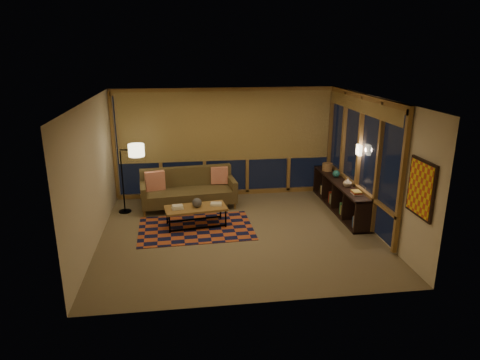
{
  "coord_description": "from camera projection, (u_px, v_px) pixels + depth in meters",
  "views": [
    {
      "loc": [
        -1.03,
        -7.91,
        3.62
      ],
      "look_at": [
        0.08,
        0.36,
        1.02
      ],
      "focal_mm": 32.0,
      "sensor_mm": 36.0,
      "label": 1
    }
  ],
  "objects": [
    {
      "name": "pillow_right",
      "position": [
        219.0,
        176.0,
        10.3
      ],
      "size": [
        0.41,
        0.15,
        0.41
      ],
      "primitive_type": null,
      "rotation": [
        0.0,
        0.0,
        -0.03
      ],
      "color": "red",
      "rests_on": "sofa"
    },
    {
      "name": "floor_lamp",
      "position": [
        122.0,
        178.0,
        9.59
      ],
      "size": [
        0.6,
        0.45,
        1.6
      ],
      "primitive_type": null,
      "rotation": [
        0.0,
        0.0,
        -0.21
      ],
      "color": "black",
      "rests_on": "floor"
    },
    {
      "name": "ceramic_pot",
      "position": [
        197.0,
        203.0,
        8.9
      ],
      "size": [
        0.23,
        0.23,
        0.2
      ],
      "primitive_type": "sphere",
      "rotation": [
        0.0,
        0.0,
        -0.15
      ],
      "color": "black",
      "rests_on": "coffee_table"
    },
    {
      "name": "wall_sconce",
      "position": [
        359.0,
        150.0,
        8.99
      ],
      "size": [
        0.12,
        0.18,
        0.22
      ],
      "primitive_type": null,
      "color": "beige",
      "rests_on": "walls"
    },
    {
      "name": "pillow_left",
      "position": [
        155.0,
        181.0,
        9.86
      ],
      "size": [
        0.47,
        0.26,
        0.45
      ],
      "primitive_type": null,
      "rotation": [
        0.0,
        0.0,
        0.27
      ],
      "color": "red",
      "rests_on": "sofa"
    },
    {
      "name": "basket",
      "position": [
        327.0,
        167.0,
        10.58
      ],
      "size": [
        0.25,
        0.25,
        0.19
      ],
      "primitive_type": "cylinder",
      "rotation": [
        0.0,
        0.0,
        -0.02
      ],
      "color": "#A47547",
      "rests_on": "bookshelf"
    },
    {
      "name": "sofa",
      "position": [
        188.0,
        189.0,
        9.97
      ],
      "size": [
        2.25,
        1.1,
        0.89
      ],
      "primitive_type": null,
      "rotation": [
        0.0,
        0.0,
        0.11
      ],
      "color": "brown",
      "rests_on": "floor"
    },
    {
      "name": "book_stack_b",
      "position": [
        216.0,
        204.0,
        9.04
      ],
      "size": [
        0.27,
        0.23,
        0.05
      ],
      "primitive_type": null,
      "rotation": [
        0.0,
        0.0,
        -0.13
      ],
      "color": "beige",
      "rests_on": "coffee_table"
    },
    {
      "name": "window_wall_right",
      "position": [
        358.0,
        157.0,
        9.2
      ],
      "size": [
        0.16,
        3.7,
        2.6
      ],
      "primitive_type": null,
      "color": "#9E6D37",
      "rests_on": "walls"
    },
    {
      "name": "shelf_book_stack",
      "position": [
        356.0,
        193.0,
        8.89
      ],
      "size": [
        0.21,
        0.25,
        0.06
      ],
      "primitive_type": null,
      "rotation": [
        0.0,
        0.0,
        -0.31
      ],
      "color": "beige",
      "rests_on": "bookshelf"
    },
    {
      "name": "wall_art",
      "position": [
        421.0,
        189.0,
        6.86
      ],
      "size": [
        0.06,
        0.74,
        0.94
      ],
      "primitive_type": null,
      "color": "#BF3D1B",
      "rests_on": "walls"
    },
    {
      "name": "window_wall_back",
      "position": [
        226.0,
        143.0,
        10.59
      ],
      "size": [
        5.3,
        0.16,
        2.6
      ],
      "primitive_type": null,
      "color": "#9E6D37",
      "rests_on": "walls"
    },
    {
      "name": "walls",
      "position": [
        239.0,
        169.0,
        8.29
      ],
      "size": [
        5.51,
        5.01,
        2.7
      ],
      "color": "beige",
      "rests_on": "floor"
    },
    {
      "name": "area_rug",
      "position": [
        196.0,
        228.0,
        8.92
      ],
      "size": [
        2.4,
        1.65,
        0.01
      ],
      "primitive_type": "cube",
      "rotation": [
        0.0,
        0.0,
        0.04
      ],
      "color": "#AE4D24",
      "rests_on": "floor"
    },
    {
      "name": "book_stack_a",
      "position": [
        178.0,
        207.0,
        8.83
      ],
      "size": [
        0.28,
        0.23,
        0.07
      ],
      "primitive_type": null,
      "rotation": [
        0.0,
        0.0,
        0.14
      ],
      "color": "beige",
      "rests_on": "coffee_table"
    },
    {
      "name": "vase",
      "position": [
        348.0,
        182.0,
        9.35
      ],
      "size": [
        0.23,
        0.23,
        0.2
      ],
      "primitive_type": "imported",
      "rotation": [
        0.0,
        0.0,
        0.22
      ],
      "color": "tan",
      "rests_on": "bookshelf"
    },
    {
      "name": "ceiling",
      "position": [
        238.0,
        99.0,
        7.89
      ],
      "size": [
        5.5,
        5.0,
        0.01
      ],
      "primitive_type": "cube",
      "color": "white",
      "rests_on": "walls"
    },
    {
      "name": "floor",
      "position": [
        239.0,
        233.0,
        8.69
      ],
      "size": [
        5.5,
        5.0,
        0.01
      ],
      "primitive_type": "cube",
      "color": "#807252",
      "rests_on": "ground"
    },
    {
      "name": "coffee_table",
      "position": [
        196.0,
        217.0,
        8.99
      ],
      "size": [
        1.34,
        0.75,
        0.42
      ],
      "primitive_type": null,
      "rotation": [
        0.0,
        0.0,
        0.14
      ],
      "color": "#9E6D37",
      "rests_on": "floor"
    },
    {
      "name": "bookshelf",
      "position": [
        340.0,
        196.0,
        9.85
      ],
      "size": [
        0.4,
        2.77,
        0.69
      ],
      "primitive_type": null,
      "color": "black",
      "rests_on": "floor"
    },
    {
      "name": "teal_bowl",
      "position": [
        336.0,
        174.0,
        10.03
      ],
      "size": [
        0.19,
        0.19,
        0.17
      ],
      "primitive_type": "sphere",
      "rotation": [
        0.0,
        0.0,
        0.13
      ],
      "color": "#1F6560",
      "rests_on": "bookshelf"
    }
  ]
}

